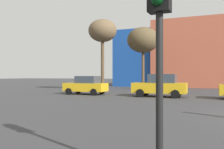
# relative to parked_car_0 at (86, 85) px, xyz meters

# --- Properties ---
(parked_car_0) EXTENTS (3.80, 1.87, 1.65)m
(parked_car_0) POSITION_rel_parked_car_0_xyz_m (0.00, 0.00, 0.00)
(parked_car_0) COLOR gold
(parked_car_0) RESTS_ON ground_plane
(parked_car_1) EXTENTS (4.17, 2.05, 1.81)m
(parked_car_1) POSITION_rel_parked_car_0_xyz_m (6.64, -0.00, 0.08)
(parked_car_1) COLOR gold
(parked_car_1) RESTS_ON ground_plane
(traffic_light_near_left) EXTENTS (0.38, 0.37, 3.65)m
(traffic_light_near_left) POSITION_rel_parked_car_0_xyz_m (9.48, -15.29, 1.87)
(traffic_light_near_left) COLOR black
(traffic_light_near_left) RESTS_ON ground_plane
(bare_tree_0) EXTENTS (3.14, 3.14, 7.93)m
(bare_tree_0) POSITION_rel_parked_car_0_xyz_m (-0.74, 5.26, 5.75)
(bare_tree_0) COLOR brown
(bare_tree_0) RESTS_ON ground_plane
(bare_tree_1) EXTENTS (3.86, 3.86, 7.53)m
(bare_tree_1) POSITION_rel_parked_car_0_xyz_m (2.83, 9.26, 5.12)
(bare_tree_1) COLOR brown
(bare_tree_1) RESTS_ON ground_plane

